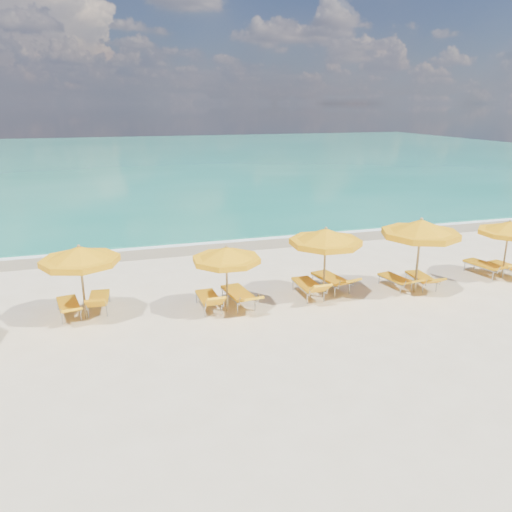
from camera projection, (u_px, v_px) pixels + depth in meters
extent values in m
plane|color=beige|center=(269.00, 304.00, 16.13)|extent=(120.00, 120.00, 0.00)
cube|color=#157760|center=(144.00, 158.00, 60.05)|extent=(120.00, 80.00, 0.30)
cube|color=tan|center=(219.00, 245.00, 22.90)|extent=(120.00, 2.60, 0.01)
cube|color=white|center=(215.00, 241.00, 23.63)|extent=(120.00, 1.20, 0.03)
cube|color=white|center=(86.00, 212.00, 30.01)|extent=(14.00, 0.36, 0.05)
cube|color=white|center=(270.00, 184.00, 40.32)|extent=(18.00, 0.30, 0.05)
cylinder|color=#A08550|center=(83.00, 284.00, 14.73)|extent=(0.07, 0.07, 2.23)
cone|color=#FFAA0D|center=(79.00, 254.00, 14.45)|extent=(2.47, 2.47, 0.45)
cylinder|color=#FFAA0D|center=(80.00, 261.00, 14.52)|extent=(2.49, 2.49, 0.18)
sphere|color=#A08550|center=(79.00, 246.00, 14.38)|extent=(0.10, 0.10, 0.10)
cylinder|color=#A08550|center=(227.00, 280.00, 15.31)|extent=(0.06, 0.06, 2.05)
cone|color=#FFAA0D|center=(226.00, 253.00, 15.06)|extent=(2.68, 2.68, 0.41)
cylinder|color=#FFAA0D|center=(226.00, 260.00, 15.11)|extent=(2.71, 2.71, 0.16)
sphere|color=#A08550|center=(226.00, 247.00, 14.99)|extent=(0.09, 0.09, 0.09)
cylinder|color=#A08550|center=(325.00, 264.00, 16.43)|extent=(0.07, 0.07, 2.32)
cone|color=#FFAA0D|center=(326.00, 235.00, 16.14)|extent=(3.15, 3.15, 0.46)
cylinder|color=#FFAA0D|center=(325.00, 242.00, 16.21)|extent=(3.18, 3.18, 0.19)
sphere|color=#A08550|center=(326.00, 228.00, 16.07)|extent=(0.10, 0.10, 0.10)
cylinder|color=#A08550|center=(418.00, 257.00, 16.81)|extent=(0.08, 0.08, 2.52)
cone|color=#FFAA0D|center=(421.00, 227.00, 16.51)|extent=(2.62, 2.62, 0.50)
cylinder|color=#FFAA0D|center=(420.00, 234.00, 16.58)|extent=(2.64, 2.64, 0.20)
sphere|color=#A08550|center=(422.00, 219.00, 16.43)|extent=(0.11, 0.11, 0.11)
cylinder|color=#A08550|center=(506.00, 250.00, 18.36)|extent=(0.07, 0.07, 2.11)
cone|color=#FFAA0D|center=(509.00, 227.00, 18.10)|extent=(2.82, 2.82, 0.42)
cylinder|color=#FFAA0D|center=(508.00, 232.00, 18.16)|extent=(2.84, 2.84, 0.17)
sphere|color=#A08550|center=(510.00, 221.00, 18.04)|extent=(0.09, 0.09, 0.09)
cube|color=#FFB00F|center=(68.00, 303.00, 15.24)|extent=(0.78, 1.36, 0.08)
cube|color=#FFB00F|center=(72.00, 310.00, 14.42)|extent=(0.66, 0.67, 0.31)
cube|color=#FFB00F|center=(99.00, 298.00, 15.66)|extent=(0.69, 1.35, 0.08)
cube|color=#FFB00F|center=(96.00, 303.00, 14.77)|extent=(0.63, 0.59, 0.42)
cube|color=#FFB00F|center=(208.00, 297.00, 15.75)|extent=(0.62, 1.31, 0.08)
cube|color=#FFB00F|center=(215.00, 301.00, 14.89)|extent=(0.59, 0.55, 0.44)
cube|color=#FFB00F|center=(238.00, 292.00, 16.02)|extent=(0.82, 1.50, 0.09)
cube|color=#FFB00F|center=(250.00, 299.00, 15.09)|extent=(0.72, 0.73, 0.34)
cube|color=#FFB00F|center=(307.00, 284.00, 16.77)|extent=(0.63, 1.41, 0.09)
cube|color=#FFB00F|center=(319.00, 288.00, 15.82)|extent=(0.63, 0.59, 0.45)
cube|color=#FFB00F|center=(330.00, 278.00, 17.37)|extent=(0.90, 1.54, 0.09)
cube|color=#FFB00F|center=(348.00, 282.00, 16.46)|extent=(0.75, 0.75, 0.39)
cube|color=#FFB00F|center=(394.00, 278.00, 17.56)|extent=(0.74, 1.27, 0.07)
cube|color=#FFB00F|center=(412.00, 282.00, 16.80)|extent=(0.62, 0.63, 0.29)
cube|color=#FFB00F|center=(421.00, 277.00, 17.64)|extent=(0.66, 1.29, 0.08)
cube|color=#FFB00F|center=(435.00, 281.00, 16.77)|extent=(0.60, 0.60, 0.35)
cube|color=#FFB00F|center=(483.00, 264.00, 18.89)|extent=(0.87, 1.47, 0.08)
cube|color=#FFB00F|center=(506.00, 267.00, 18.03)|extent=(0.72, 0.72, 0.38)
cube|color=#FFB00F|center=(505.00, 265.00, 18.89)|extent=(0.74, 1.29, 0.07)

